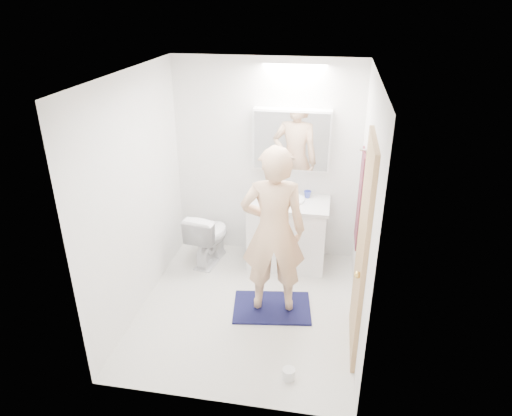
% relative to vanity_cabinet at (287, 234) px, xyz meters
% --- Properties ---
extents(floor, '(2.50, 2.50, 0.00)m').
position_rel_vanity_cabinet_xyz_m(floor, '(-0.31, -0.96, -0.39)').
color(floor, silver).
rests_on(floor, ground).
extents(ceiling, '(2.50, 2.50, 0.00)m').
position_rel_vanity_cabinet_xyz_m(ceiling, '(-0.31, -0.96, 2.01)').
color(ceiling, white).
rests_on(ceiling, floor).
extents(wall_back, '(2.50, 0.00, 2.50)m').
position_rel_vanity_cabinet_xyz_m(wall_back, '(-0.31, 0.29, 0.81)').
color(wall_back, white).
rests_on(wall_back, floor).
extents(wall_front, '(2.50, 0.00, 2.50)m').
position_rel_vanity_cabinet_xyz_m(wall_front, '(-0.31, -2.21, 0.81)').
color(wall_front, white).
rests_on(wall_front, floor).
extents(wall_left, '(0.00, 2.50, 2.50)m').
position_rel_vanity_cabinet_xyz_m(wall_left, '(-1.41, -0.96, 0.81)').
color(wall_left, white).
rests_on(wall_left, floor).
extents(wall_right, '(0.00, 2.50, 2.50)m').
position_rel_vanity_cabinet_xyz_m(wall_right, '(0.79, -0.96, 0.81)').
color(wall_right, white).
rests_on(wall_right, floor).
extents(vanity_cabinet, '(0.90, 0.55, 0.78)m').
position_rel_vanity_cabinet_xyz_m(vanity_cabinet, '(0.00, 0.00, 0.00)').
color(vanity_cabinet, white).
rests_on(vanity_cabinet, floor).
extents(countertop, '(0.95, 0.58, 0.04)m').
position_rel_vanity_cabinet_xyz_m(countertop, '(0.00, -0.00, 0.41)').
color(countertop, silver).
rests_on(countertop, vanity_cabinet).
extents(sink_basin, '(0.36, 0.36, 0.03)m').
position_rel_vanity_cabinet_xyz_m(sink_basin, '(0.00, 0.03, 0.45)').
color(sink_basin, white).
rests_on(sink_basin, countertop).
extents(faucet, '(0.02, 0.02, 0.16)m').
position_rel_vanity_cabinet_xyz_m(faucet, '(0.00, 0.22, 0.51)').
color(faucet, white).
rests_on(faucet, countertop).
extents(medicine_cabinet, '(0.88, 0.14, 0.70)m').
position_rel_vanity_cabinet_xyz_m(medicine_cabinet, '(-0.01, 0.21, 1.11)').
color(medicine_cabinet, white).
rests_on(medicine_cabinet, wall_back).
extents(mirror_panel, '(0.84, 0.01, 0.66)m').
position_rel_vanity_cabinet_xyz_m(mirror_panel, '(-0.01, 0.13, 1.11)').
color(mirror_panel, silver).
rests_on(mirror_panel, medicine_cabinet).
extents(toilet, '(0.49, 0.72, 0.68)m').
position_rel_vanity_cabinet_xyz_m(toilet, '(-0.94, -0.11, -0.05)').
color(toilet, white).
rests_on(toilet, floor).
extents(bath_rug, '(0.87, 0.66, 0.02)m').
position_rel_vanity_cabinet_xyz_m(bath_rug, '(-0.05, -0.93, -0.38)').
color(bath_rug, '#141440').
rests_on(bath_rug, floor).
extents(person, '(0.69, 0.50, 1.74)m').
position_rel_vanity_cabinet_xyz_m(person, '(-0.05, -0.93, 0.53)').
color(person, '#E0B086').
rests_on(person, bath_rug).
extents(door, '(0.04, 0.80, 2.00)m').
position_rel_vanity_cabinet_xyz_m(door, '(0.77, -1.31, 0.61)').
color(door, tan).
rests_on(door, wall_right).
extents(door_knob, '(0.06, 0.06, 0.06)m').
position_rel_vanity_cabinet_xyz_m(door_knob, '(0.73, -1.61, 0.56)').
color(door_knob, gold).
rests_on(door_knob, door).
extents(towel, '(0.02, 0.42, 1.00)m').
position_rel_vanity_cabinet_xyz_m(towel, '(0.77, -0.41, 0.71)').
color(towel, '#131E3E').
rests_on(towel, wall_right).
extents(towel_hook, '(0.07, 0.02, 0.02)m').
position_rel_vanity_cabinet_xyz_m(towel_hook, '(0.76, -0.41, 1.23)').
color(towel_hook, silver).
rests_on(towel_hook, wall_right).
extents(soap_bottle_a, '(0.09, 0.10, 0.24)m').
position_rel_vanity_cabinet_xyz_m(soap_bottle_a, '(-0.26, 0.15, 0.55)').
color(soap_bottle_a, beige).
rests_on(soap_bottle_a, countertop).
extents(soap_bottle_b, '(0.11, 0.11, 0.19)m').
position_rel_vanity_cabinet_xyz_m(soap_bottle_b, '(-0.17, 0.18, 0.52)').
color(soap_bottle_b, '#5C9DC5').
rests_on(soap_bottle_b, countertop).
extents(toothbrush_cup, '(0.12, 0.12, 0.08)m').
position_rel_vanity_cabinet_xyz_m(toothbrush_cup, '(0.21, 0.16, 0.47)').
color(toothbrush_cup, '#3E4DBB').
rests_on(toothbrush_cup, countertop).
extents(toilet_paper_roll, '(0.11, 0.11, 0.10)m').
position_rel_vanity_cabinet_xyz_m(toilet_paper_roll, '(0.23, -1.87, -0.34)').
color(toilet_paper_roll, white).
rests_on(toilet_paper_roll, floor).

